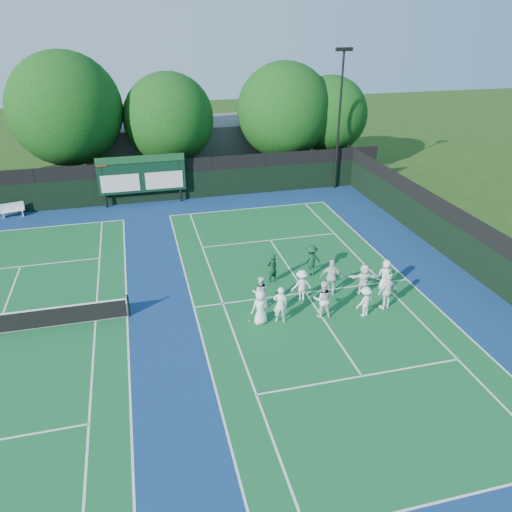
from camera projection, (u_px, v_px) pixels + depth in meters
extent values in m
plane|color=#1E3A10|center=(313.00, 303.00, 23.51)|extent=(120.00, 120.00, 0.00)
cube|color=navy|center=(183.00, 309.00, 23.06)|extent=(34.00, 32.00, 0.01)
cube|color=#125729|center=(306.00, 293.00, 24.37)|extent=(10.97, 23.77, 0.00)
cube|color=silver|center=(445.00, 500.00, 14.04)|extent=(10.97, 0.08, 0.00)
cube|color=silver|center=(249.00, 209.00, 34.70)|extent=(10.97, 0.08, 0.00)
cube|color=silver|center=(194.00, 307.00, 23.17)|extent=(0.08, 23.77, 0.00)
cube|color=silver|center=(407.00, 279.00, 25.58)|extent=(0.08, 23.77, 0.00)
cube|color=silver|center=(223.00, 304.00, 23.47)|extent=(0.08, 23.77, 0.00)
cube|color=silver|center=(382.00, 283.00, 25.28)|extent=(0.08, 23.77, 0.00)
cube|color=silver|center=(362.00, 376.00, 18.81)|extent=(8.23, 0.08, 0.00)
cube|color=silver|center=(270.00, 240.00, 29.94)|extent=(8.23, 0.08, 0.00)
cube|color=silver|center=(306.00, 293.00, 24.37)|extent=(0.08, 12.80, 0.00)
cube|color=silver|center=(35.00, 228.00, 31.63)|extent=(10.97, 0.08, 0.00)
cube|color=silver|center=(127.00, 316.00, 22.50)|extent=(0.08, 23.77, 0.00)
cube|color=silver|center=(96.00, 320.00, 22.20)|extent=(0.08, 23.77, 0.00)
cube|color=silver|center=(20.00, 267.00, 26.86)|extent=(8.23, 0.08, 0.00)
cube|color=black|center=(157.00, 188.00, 35.66)|extent=(34.00, 0.08, 2.00)
cube|color=black|center=(155.00, 168.00, 34.99)|extent=(34.00, 0.05, 1.00)
cube|color=black|center=(470.00, 255.00, 25.91)|extent=(0.08, 32.00, 2.00)
cube|color=black|center=(476.00, 228.00, 25.25)|extent=(0.05, 32.00, 1.00)
cylinder|color=black|center=(104.00, 183.00, 34.19)|extent=(0.16, 0.16, 3.50)
cylinder|color=black|center=(180.00, 178.00, 35.33)|extent=(0.16, 0.16, 3.50)
cube|color=black|center=(142.00, 174.00, 34.56)|extent=(6.00, 0.15, 2.60)
cube|color=#12411E|center=(140.00, 159.00, 33.98)|extent=(6.00, 0.05, 0.50)
cube|color=silver|center=(120.00, 183.00, 34.36)|extent=(2.60, 0.04, 1.20)
cube|color=silver|center=(164.00, 180.00, 35.02)|extent=(2.60, 0.04, 1.20)
cube|color=#991C0C|center=(101.00, 163.00, 33.46)|extent=(0.70, 0.04, 0.50)
cube|color=#58585D|center=(196.00, 145.00, 43.05)|extent=(18.00, 6.00, 4.00)
cylinder|color=black|center=(339.00, 123.00, 36.59)|extent=(0.16, 0.16, 10.00)
cube|color=black|center=(344.00, 49.00, 34.38)|extent=(1.20, 0.30, 0.25)
cylinder|color=black|center=(128.00, 306.00, 22.29)|extent=(0.10, 0.10, 1.10)
cube|color=white|center=(12.00, 211.00, 33.19)|extent=(1.53, 0.76, 0.06)
cube|color=white|center=(12.00, 206.00, 33.19)|extent=(1.44, 0.44, 0.49)
cube|color=white|center=(4.00, 215.00, 33.15)|extent=(0.15, 0.35, 0.39)
cube|color=white|center=(23.00, 213.00, 33.41)|extent=(0.15, 0.35, 0.39)
cylinder|color=black|center=(76.00, 172.00, 37.18)|extent=(0.44, 0.44, 3.17)
sphere|color=#0C390E|center=(65.00, 109.00, 35.16)|extent=(7.94, 7.94, 7.94)
sphere|color=#0C390E|center=(76.00, 119.00, 35.91)|extent=(5.56, 5.56, 5.56)
cylinder|color=black|center=(173.00, 169.00, 38.87)|extent=(0.44, 0.44, 2.66)
sphere|color=#0C390E|center=(169.00, 118.00, 37.17)|extent=(6.71, 6.71, 6.71)
sphere|color=#0C390E|center=(177.00, 126.00, 37.86)|extent=(4.70, 4.70, 4.70)
cylinder|color=black|center=(283.00, 161.00, 40.88)|extent=(0.44, 0.44, 2.57)
sphere|color=#0C390E|center=(284.00, 111.00, 39.08)|extent=(7.43, 7.43, 7.43)
sphere|color=#0C390E|center=(290.00, 119.00, 39.80)|extent=(5.20, 5.20, 5.20)
cylinder|color=black|center=(326.00, 158.00, 41.70)|extent=(0.44, 0.44, 2.60)
sphere|color=#0C390E|center=(329.00, 114.00, 40.12)|extent=(6.09, 6.09, 6.09)
sphere|color=#0C390E|center=(334.00, 121.00, 40.78)|extent=(4.26, 4.26, 4.26)
sphere|color=#ADC317|center=(249.00, 320.00, 22.15)|extent=(0.07, 0.07, 0.07)
sphere|color=#ADC317|center=(301.00, 275.00, 26.00)|extent=(0.07, 0.07, 0.07)
sphere|color=#ADC317|center=(394.00, 290.00, 24.52)|extent=(0.07, 0.07, 0.07)
sphere|color=#ADC317|center=(277.00, 260.00, 27.48)|extent=(0.07, 0.07, 0.07)
imported|color=white|center=(260.00, 307.00, 21.67)|extent=(0.89, 0.68, 1.64)
imported|color=white|center=(280.00, 305.00, 21.77)|extent=(0.73, 0.58, 1.74)
imported|color=white|center=(323.00, 299.00, 22.16)|extent=(0.98, 0.83, 1.77)
imported|color=white|center=(365.00, 302.00, 22.27)|extent=(1.05, 0.79, 1.45)
imported|color=white|center=(387.00, 291.00, 22.76)|extent=(1.13, 0.71, 1.79)
imported|color=silver|center=(260.00, 292.00, 22.90)|extent=(0.88, 0.74, 1.58)
imported|color=white|center=(301.00, 285.00, 23.48)|extent=(1.04, 0.63, 1.56)
imported|color=silver|center=(332.00, 277.00, 23.88)|extent=(1.18, 0.84, 1.85)
imported|color=white|center=(364.00, 279.00, 24.00)|extent=(1.54, 0.81, 1.58)
imported|color=silver|center=(386.00, 275.00, 24.36)|extent=(0.86, 0.64, 1.59)
imported|color=#0F381F|center=(272.00, 268.00, 25.01)|extent=(0.67, 0.53, 1.59)
imported|color=#103A23|center=(311.00, 260.00, 25.67)|extent=(1.12, 0.68, 1.69)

